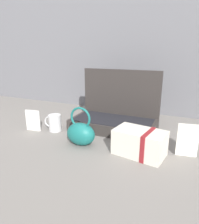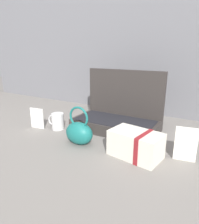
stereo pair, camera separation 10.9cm
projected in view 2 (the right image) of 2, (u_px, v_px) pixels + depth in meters
The scene contains 8 objects.
ground_plane at pixel (97, 135), 1.16m from camera, with size 6.00×6.00×0.00m, color slate.
back_wall at pixel (138, 16), 1.44m from camera, with size 3.20×0.06×1.40m, color slate.
open_suitcase at pixel (118, 116), 1.24m from camera, with size 0.50×0.26×0.35m.
teal_pouch_handbag at pixel (79, 132), 1.03m from camera, with size 0.15×0.10×0.20m.
cream_toiletry_bag at pixel (136, 144), 0.91m from camera, with size 0.24×0.17×0.12m.
coffee_mug at pixel (57, 121), 1.24m from camera, with size 0.11×0.07×0.10m.
info_card_left at pixel (186, 144), 0.87m from camera, with size 0.09×0.01×0.15m, color silver.
poster_card_right at pixel (37, 118), 1.25m from camera, with size 0.09×0.01×0.13m, color white.
Camera 2 is at (0.55, -0.92, 0.46)m, focal length 32.57 mm.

